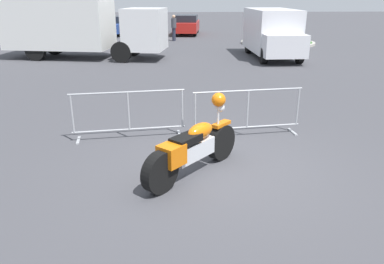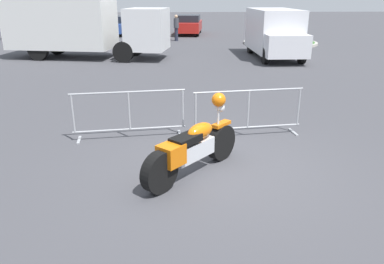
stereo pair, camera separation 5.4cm
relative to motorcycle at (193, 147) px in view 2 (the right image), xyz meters
The scene contains 13 objects.
ground_plane 0.80m from the motorcycle, 21.20° to the left, with size 120.00×120.00×0.00m, color #424247.
motorcycle is the anchor object (origin of this frame).
crowd_barrier_near 2.27m from the motorcycle, 125.44° to the left, with size 2.47×0.72×1.07m.
crowd_barrier_far 2.27m from the motorcycle, 54.55° to the left, with size 2.47×0.72×1.07m.
box_truck 13.96m from the motorcycle, 110.78° to the left, with size 7.98×3.59×2.98m.
delivery_van 13.59m from the motorcycle, 70.03° to the left, with size 2.06×5.03×2.31m.
parked_car_white 26.12m from the motorcycle, 113.30° to the left, with size 2.16×4.27×1.39m.
parked_car_silver 24.61m from the motorcycle, 107.83° to the left, with size 2.20×4.35×1.42m.
parked_car_blue 24.47m from the motorcycle, 101.18° to the left, with size 2.18×4.32×1.41m.
parked_car_tan 23.61m from the motorcycle, 94.74° to the left, with size 2.24×4.43×1.44m.
parked_car_red 24.02m from the motorcycle, 87.99° to the left, with size 2.29×4.53×1.48m.
pedestrian 19.86m from the motorcycle, 90.49° to the left, with size 0.44×0.44×1.69m.
planter_island 19.12m from the motorcycle, 70.34° to the left, with size 4.62×4.62×1.23m.
Camera 2 is at (-0.86, -6.26, 3.05)m, focal length 35.00 mm.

